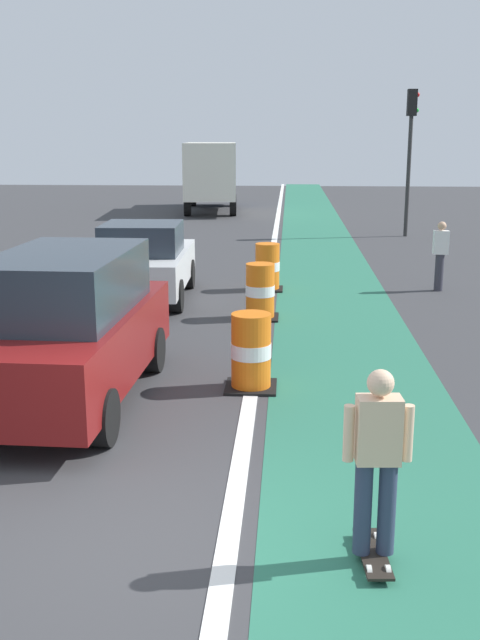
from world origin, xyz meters
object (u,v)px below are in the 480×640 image
Objects in this scene: traffic_barrel_front at (251,352)px; parked_suv_nearest at (68,327)px; pedestrian_crossing at (440,254)px; traffic_barrel_mid at (260,292)px; skateboarder_on_lane at (377,461)px; delivery_truck_down_block at (211,172)px; traffic_barrel_back at (267,267)px; parked_sedan_second at (144,262)px; traffic_light_corner at (411,137)px.

parked_suv_nearest is at bearing -163.80° from traffic_barrel_front.
parked_suv_nearest is 2.89× the size of pedestrian_crossing.
traffic_barrel_mid is at bearing 90.50° from traffic_barrel_front.
traffic_barrel_front is (-1.25, 4.42, -0.38)m from skateboarder_on_lane.
delivery_truck_down_block reaches higher than traffic_barrel_front.
traffic_barrel_back is at bearing 72.79° from parked_suv_nearest.
skateboarder_on_lane is 0.41× the size of parked_sedan_second.
parked_sedan_second is at bearing -122.83° from traffic_light_corner.
traffic_light_corner is at bearing 68.37° from parked_suv_nearest.
parked_suv_nearest is at bearing -115.47° from traffic_barrel_mid.
parked_suv_nearest is 0.60× the size of delivery_truck_down_block.
delivery_truck_down_block is 4.81× the size of pedestrian_crossing.
traffic_barrel_mid is at bearing 98.46° from skateboarder_on_lane.
traffic_light_corner reaches higher than delivery_truck_down_block.
traffic_light_corner is (3.47, 21.67, 2.59)m from skateboarder_on_lane.
traffic_barrel_back is 0.68× the size of pedestrian_crossing.
parked_sedan_second reaches higher than traffic_barrel_mid.
traffic_barrel_mid is (-0.04, 4.26, 0.00)m from traffic_barrel_front.
parked_suv_nearest is 10.23m from pedestrian_crossing.
parked_suv_nearest is at bearing -107.21° from traffic_barrel_back.
traffic_barrel_mid is at bearing -31.54° from parked_sedan_second.
pedestrian_crossing is at bearing 76.77° from skateboarder_on_lane.
skateboarder_on_lane is 30.94m from delivery_truck_down_block.
traffic_light_corner is at bearing 57.17° from parked_sedan_second.
parked_sedan_second is 3.82× the size of traffic_barrel_front.
traffic_barrel_front is 0.14× the size of delivery_truck_down_block.
traffic_barrel_back is at bearing 89.83° from traffic_barrel_front.
skateboarder_on_lane reaches higher than traffic_barrel_back.
traffic_barrel_front is at bearing -89.50° from traffic_barrel_mid.
skateboarder_on_lane is 1.55× the size of traffic_barrel_mid.
traffic_barrel_mid is at bearing -143.27° from pedestrian_crossing.
traffic_barrel_front is at bearing -65.79° from parked_sedan_second.
traffic_barrel_back is 0.14× the size of delivery_truck_down_block.
parked_sedan_second reaches higher than pedestrian_crossing.
traffic_barrel_front is 18.13m from traffic_light_corner.
traffic_light_corner is at bearing 74.70° from traffic_barrel_front.
traffic_barrel_front and traffic_barrel_back have the same top height.
traffic_barrel_back is (0.06, 2.85, 0.00)m from traffic_barrel_mid.
traffic_barrel_mid is 0.68× the size of pedestrian_crossing.
parked_suv_nearest is 6.56m from parked_sedan_second.
pedestrian_crossing is (6.40, 7.97, -0.17)m from parked_suv_nearest.
pedestrian_crossing is (4.00, 7.28, 0.33)m from traffic_barrel_front.
traffic_barrel_back is 4.00m from pedestrian_crossing.
traffic_light_corner is at bearing 65.13° from traffic_barrel_back.
delivery_truck_down_block is 12.07m from traffic_light_corner.
parked_sedan_second is 6.43m from traffic_barrel_front.
parked_sedan_second is 2.95m from traffic_barrel_back.
traffic_barrel_mid is 22.19m from delivery_truck_down_block.
skateboarder_on_lane is 11.60m from traffic_barrel_back.
traffic_barrel_back is (2.42, 7.81, -0.50)m from parked_suv_nearest.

